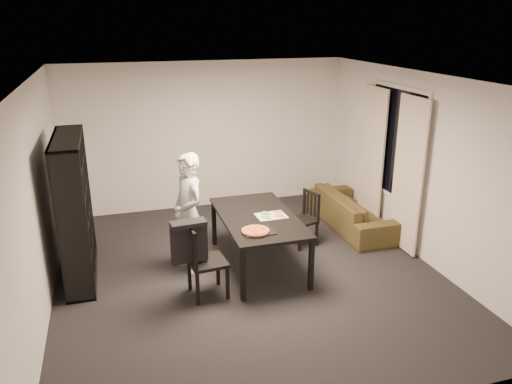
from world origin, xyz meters
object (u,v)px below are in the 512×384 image
object	(u,v)px
dining_table	(258,220)
baking_tray	(258,231)
chair_right	(306,215)
sofa	(353,211)
bookshelf	(75,209)
person	(189,213)
pepperoni_pizza	(255,231)
chair_left	(200,257)

from	to	relation	value
dining_table	baking_tray	bearing A→B (deg)	-106.68
chair_right	sofa	world-z (taller)	chair_right
chair_right	baking_tray	xyz separation A→B (m)	(-1.05, -0.98, 0.27)
bookshelf	chair_right	distance (m)	3.29
person	sofa	xyz separation A→B (m)	(2.81, 0.68, -0.54)
chair_right	pepperoni_pizza	distance (m)	1.51
dining_table	sofa	bearing A→B (deg)	24.42
chair_left	chair_right	distance (m)	2.11
baking_tray	sofa	bearing A→B (deg)	33.66
dining_table	person	distance (m)	0.94
bookshelf	pepperoni_pizza	bearing A→B (deg)	-23.35
chair_right	baking_tray	distance (m)	1.46
chair_left	person	size ratio (longest dim) A/B	0.58
bookshelf	dining_table	distance (m)	2.40
dining_table	sofa	xyz separation A→B (m)	(1.89, 0.86, -0.39)
baking_tray	sofa	xyz separation A→B (m)	(2.04, 1.36, -0.46)
dining_table	chair_right	xyz separation A→B (m)	(0.90, 0.48, -0.20)
person	pepperoni_pizza	bearing A→B (deg)	27.78
bookshelf	sofa	distance (m)	4.31
chair_right	sofa	distance (m)	1.07
pepperoni_pizza	baking_tray	bearing A→B (deg)	26.54
bookshelf	dining_table	world-z (taller)	bookshelf
person	sofa	bearing A→B (deg)	85.36
dining_table	sofa	world-z (taller)	dining_table
bookshelf	chair_right	size ratio (longest dim) A/B	2.30
bookshelf	pepperoni_pizza	distance (m)	2.36
chair_left	sofa	xyz separation A→B (m)	(2.80, 1.45, -0.26)
chair_right	baking_tray	bearing A→B (deg)	-64.62
chair_right	sofa	xyz separation A→B (m)	(0.99, 0.38, -0.19)
bookshelf	chair_left	size ratio (longest dim) A/B	2.00
dining_table	chair_left	xyz separation A→B (m)	(-0.91, -0.59, -0.13)
person	baking_tray	bearing A→B (deg)	30.27
bookshelf	person	distance (m)	1.46
chair_right	chair_left	bearing A→B (deg)	-77.13
bookshelf	chair_left	world-z (taller)	bookshelf
bookshelf	sofa	xyz separation A→B (m)	(4.24, 0.45, -0.67)
sofa	person	bearing A→B (deg)	103.69
person	sofa	distance (m)	2.94
pepperoni_pizza	person	bearing A→B (deg)	136.11
chair_left	sofa	bearing A→B (deg)	-68.34
person	baking_tray	world-z (taller)	person
bookshelf	chair_left	xyz separation A→B (m)	(1.43, -1.00, -0.41)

